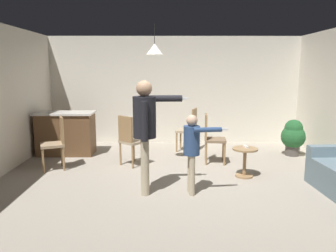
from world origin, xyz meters
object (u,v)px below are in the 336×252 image
at_px(side_table_by_couch, 245,159).
at_px(dining_chair_centre_back, 130,139).
at_px(potted_plant_corner, 293,136).
at_px(spare_remote_on_table, 246,147).
at_px(person_adult, 146,124).
at_px(dining_chair_near_wall, 189,128).
at_px(kitchen_counter, 66,133).
at_px(person_child, 192,145).
at_px(dining_chair_by_counter, 212,136).
at_px(dining_chair_spare, 56,141).

height_order(side_table_by_couch, dining_chair_centre_back, dining_chair_centre_back).
relative_size(potted_plant_corner, spare_remote_on_table, 6.17).
height_order(side_table_by_couch, person_adult, person_adult).
relative_size(dining_chair_near_wall, spare_remote_on_table, 7.69).
bearing_deg(kitchen_counter, person_adult, -50.86).
distance_m(kitchen_counter, person_child, 3.58).
distance_m(person_child, dining_chair_by_counter, 1.79).
bearing_deg(person_adult, spare_remote_on_table, 111.79).
bearing_deg(potted_plant_corner, person_adult, -144.42).
xyz_separation_m(person_child, dining_chair_near_wall, (0.14, 2.69, -0.21)).
height_order(kitchen_counter, dining_chair_centre_back, dining_chair_centre_back).
bearing_deg(dining_chair_near_wall, potted_plant_corner, -83.28).
bearing_deg(dining_chair_centre_back, dining_chair_near_wall, 85.45).
xyz_separation_m(kitchen_counter, potted_plant_corner, (5.03, -0.14, -0.04)).
bearing_deg(person_child, dining_chair_centre_back, -150.34).
relative_size(side_table_by_couch, person_child, 0.43).
relative_size(side_table_by_couch, person_adult, 0.30).
bearing_deg(person_adult, potted_plant_corner, 122.37).
bearing_deg(dining_chair_by_counter, dining_chair_spare, -76.92).
relative_size(kitchen_counter, spare_remote_on_table, 9.69).
xyz_separation_m(side_table_by_couch, dining_chair_centre_back, (-2.09, 0.70, 0.22)).
relative_size(dining_chair_centre_back, dining_chair_spare, 1.00).
bearing_deg(side_table_by_couch, person_adult, -155.91).
relative_size(dining_chair_near_wall, potted_plant_corner, 1.25).
xyz_separation_m(dining_chair_centre_back, spare_remote_on_table, (2.11, -0.66, -0.01)).
xyz_separation_m(kitchen_counter, dining_chair_near_wall, (2.77, 0.27, 0.07)).
relative_size(dining_chair_by_counter, dining_chair_near_wall, 1.00).
bearing_deg(dining_chair_near_wall, dining_chair_centre_back, 150.71).
bearing_deg(person_child, kitchen_counter, -139.02).
bearing_deg(dining_chair_spare, kitchen_counter, -15.18).
bearing_deg(dining_chair_centre_back, potted_plant_corner, 54.20).
bearing_deg(person_child, side_table_by_couch, 122.51).
relative_size(dining_chair_near_wall, dining_chair_centre_back, 1.00).
xyz_separation_m(side_table_by_couch, dining_chair_by_counter, (-0.47, 0.90, 0.22)).
distance_m(person_adult, person_child, 0.77).
xyz_separation_m(dining_chair_spare, spare_remote_on_table, (3.50, -0.46, -0.01)).
xyz_separation_m(dining_chair_centre_back, dining_chair_spare, (-1.38, -0.20, 0.00)).
distance_m(dining_chair_near_wall, spare_remote_on_table, 2.04).
bearing_deg(spare_remote_on_table, dining_chair_centre_back, 162.63).
distance_m(dining_chair_by_counter, dining_chair_near_wall, 1.06).
xyz_separation_m(person_adult, dining_chair_by_counter, (1.23, 1.66, -0.53)).
bearing_deg(dining_chair_spare, dining_chair_near_wall, -84.78).
distance_m(dining_chair_near_wall, potted_plant_corner, 2.30).
bearing_deg(dining_chair_centre_back, dining_chair_spare, -129.63).
bearing_deg(side_table_by_couch, potted_plant_corner, 46.09).
distance_m(potted_plant_corner, spare_remote_on_table, 1.99).
xyz_separation_m(person_adult, potted_plant_corner, (3.10, 2.22, -0.63)).
distance_m(person_adult, potted_plant_corner, 3.87).
bearing_deg(dining_chair_spare, person_child, -140.22).
distance_m(kitchen_counter, dining_chair_near_wall, 2.78).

